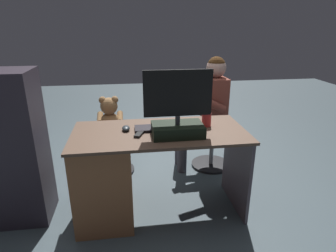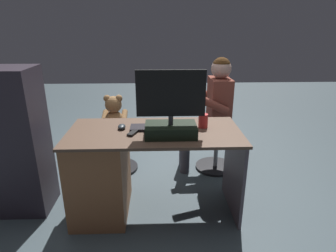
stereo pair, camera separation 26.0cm
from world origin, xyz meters
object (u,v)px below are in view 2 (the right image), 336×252
Objects in this scene: monitor at (171,117)px; tv_remote at (134,132)px; person at (212,106)px; desk at (112,170)px; teddy_bear at (114,114)px; keyboard at (157,127)px; office_chair_teddy at (116,146)px; computer_mouse at (122,127)px; cup at (203,121)px; visitor_chair at (216,145)px.

tv_remote is at bearing -10.17° from monitor.
desk is at bearing 37.77° from person.
person is (-0.45, -0.81, -0.16)m from monitor.
teddy_bear reaches higher than desk.
keyboard is 2.80× the size of tv_remote.
monitor is 1.10× the size of office_chair_teddy.
computer_mouse is 0.65m from cup.
visitor_chair is at bearing 178.51° from teddy_bear.
monitor is at bearing 168.68° from desk.
visitor_chair is at bearing -143.80° from computer_mouse.
tv_remote is 0.33× the size of visitor_chair.
desk is at bearing 8.85° from tv_remote.
person is at bearing -0.83° from visitor_chair.
person reaches higher than desk.
monitor reaches higher than person.
computer_mouse is 0.08× the size of person.
cup is (-0.74, -0.07, 0.39)m from desk.
computer_mouse is 0.72m from teddy_bear.
desk is 2.99× the size of office_chair_teddy.
teddy_bear reaches higher than computer_mouse.
person is at bearing -106.16° from cup.
computer_mouse reaches higher than visitor_chair.
office_chair_teddy is 0.38× the size of person.
monitor is at bearing 60.90° from person.
tv_remote is 0.40× the size of teddy_bear.
teddy_bear is at bearing -84.77° from desk.
person reaches higher than office_chair_teddy.
keyboard is 0.20m from tv_remote.
teddy_bear reaches higher than office_chair_teddy.
teddy_bear reaches higher than keyboard.
teddy_bear is at bearing -39.98° from cup.
cup reaches higher than teddy_bear.
monitor is 3.29× the size of tv_remote.
desk is 1.12× the size of person.
teddy_bear is 0.84× the size of visitor_chair.
monitor is 1.03m from teddy_bear.
desk is 0.68m from monitor.
keyboard is 0.37m from cup.
cup is at bearing 140.02° from teddy_bear.
keyboard is at bearing 178.66° from computer_mouse.
monitor reaches higher than tv_remote.
keyboard is 0.83m from teddy_bear.
keyboard is at bearing 46.82° from visitor_chair.
office_chair_teddy is (0.54, -0.83, -0.60)m from monitor.
monitor is at bearing -168.42° from tv_remote.
cup is (-0.26, -0.16, -0.09)m from monitor.
tv_remote is at bearing 43.52° from visitor_chair.
tv_remote is at bearing 28.13° from keyboard.
person is (-1.00, 0.01, 0.44)m from office_chair_teddy.
teddy_bear is at bearing -49.65° from tv_remote.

